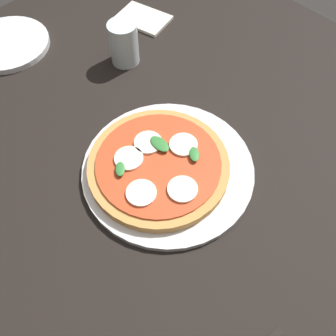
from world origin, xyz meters
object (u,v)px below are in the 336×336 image
Objects in this scene: plate_white at (7,44)px; glass_cup at (124,43)px; pizza at (158,165)px; dining_table at (172,165)px; napkin at (143,18)px; serving_tray at (168,169)px.

glass_cup is (0.24, 0.17, 0.04)m from plate_white.
plate_white is at bearing -178.44° from pizza.
dining_table is 9.94× the size of napkin.
pizza is (0.03, -0.07, 0.11)m from dining_table.
glass_cup is at bearing 153.75° from serving_tray.
plate_white is (-0.52, -0.01, -0.02)m from pizza.
napkin is at bearing 146.35° from dining_table.
pizza is 1.31× the size of plate_white.
plate_white is at bearing -170.35° from dining_table.
pizza reaches higher than serving_tray.
dining_table is 0.30m from glass_cup.
glass_cup is (0.09, -0.13, 0.05)m from napkin.
serving_tray is at bearing 3.13° from plate_white.
pizza is at bearing -38.36° from napkin.
napkin is (0.15, 0.31, -0.00)m from plate_white.
dining_table is at bearing 128.89° from serving_tray.
dining_table is at bearing -19.96° from glass_cup.
plate_white reaches higher than napkin.
plate_white is 2.07× the size of glass_cup.
dining_table is 6.37× the size of plate_white.
serving_tray is at bearing 55.31° from pizza.
pizza is at bearing -124.69° from serving_tray.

